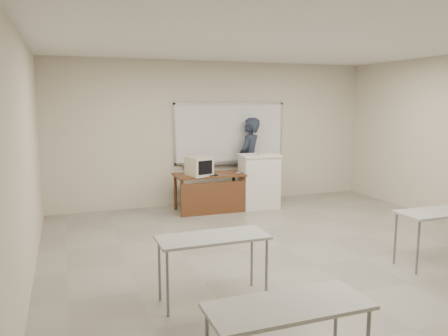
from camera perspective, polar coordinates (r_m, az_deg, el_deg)
name	(u,v)px	position (r m, az deg, el deg)	size (l,w,h in m)	color
floor	(315,266)	(6.09, 11.74, -12.40)	(7.00, 8.00, 0.01)	gray
whiteboard	(230,134)	(9.42, 0.80, 4.50)	(2.48, 0.10, 1.31)	white
student_desks	(387,249)	(4.84, 20.53, -9.89)	(4.40, 2.20, 0.73)	#AEAFA9
instructor_desk	(211,186)	(8.58, -1.73, -2.30)	(1.36, 0.68, 0.75)	brown
podium	(259,181)	(8.96, 4.60, -1.71)	(0.78, 0.57, 1.10)	white
crt_monitor	(199,166)	(8.42, -3.33, 0.24)	(0.40, 0.45, 0.38)	beige
laptop	(206,172)	(8.49, -2.35, -0.53)	(0.35, 0.33, 0.26)	black
mouse	(239,173)	(8.64, 1.91, -0.63)	(0.10, 0.07, 0.04)	#979B9F
keyboard	(269,154)	(8.83, 5.86, 1.81)	(0.44, 0.15, 0.02)	beige
presenter	(249,160)	(9.44, 3.34, 1.04)	(0.67, 0.44, 1.83)	black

